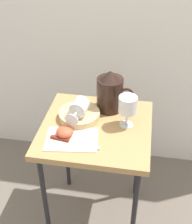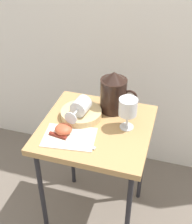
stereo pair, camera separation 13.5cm
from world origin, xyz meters
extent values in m
plane|color=#665B51|center=(0.00, 0.00, 0.00)|extent=(6.00, 6.00, 0.00)
cube|color=silver|center=(0.00, 0.57, 0.94)|extent=(2.40, 0.03, 1.89)
cube|color=#AD8451|center=(0.00, 0.00, 0.65)|extent=(0.50, 0.49, 0.03)
cylinder|color=black|center=(-0.21, -0.20, 0.32)|extent=(0.02, 0.02, 0.63)
cylinder|color=black|center=(0.21, -0.20, 0.32)|extent=(0.02, 0.02, 0.63)
cylinder|color=black|center=(-0.21, 0.20, 0.32)|extent=(0.02, 0.02, 0.63)
cylinder|color=black|center=(0.21, 0.20, 0.32)|extent=(0.02, 0.02, 0.63)
cube|color=beige|center=(-0.09, -0.11, 0.67)|extent=(0.25, 0.19, 0.00)
cylinder|color=tan|center=(-0.09, 0.05, 0.68)|extent=(0.19, 0.19, 0.03)
cylinder|color=black|center=(0.04, 0.15, 0.75)|extent=(0.13, 0.13, 0.17)
cylinder|color=#B23819|center=(0.04, 0.15, 0.71)|extent=(0.12, 0.12, 0.09)
cone|color=black|center=(0.04, 0.15, 0.85)|extent=(0.11, 0.11, 0.04)
torus|color=black|center=(0.12, 0.15, 0.76)|extent=(0.07, 0.01, 0.07)
cylinder|color=silver|center=(0.14, 0.03, 0.67)|extent=(0.06, 0.06, 0.00)
cylinder|color=silver|center=(0.14, 0.03, 0.70)|extent=(0.01, 0.01, 0.07)
cylinder|color=silver|center=(0.14, 0.03, 0.78)|extent=(0.08, 0.08, 0.08)
cylinder|color=#B23819|center=(0.14, 0.03, 0.76)|extent=(0.07, 0.07, 0.04)
cylinder|color=silver|center=(-0.08, 0.03, 0.74)|extent=(0.09, 0.09, 0.08)
cylinder|color=silver|center=(-0.09, -0.04, 0.74)|extent=(0.02, 0.06, 0.01)
cylinder|color=silver|center=(-0.10, -0.07, 0.74)|extent=(0.06, 0.01, 0.06)
ellipsoid|color=#C15133|center=(-0.12, -0.09, 0.69)|extent=(0.08, 0.08, 0.04)
cube|color=silver|center=(-0.03, -0.14, 0.67)|extent=(0.14, 0.04, 0.00)
cube|color=maroon|center=(-0.14, -0.12, 0.67)|extent=(0.09, 0.03, 0.01)
camera|label=1|loc=(0.18, -1.08, 1.53)|focal=48.77mm
camera|label=2|loc=(0.32, -1.05, 1.53)|focal=48.77mm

